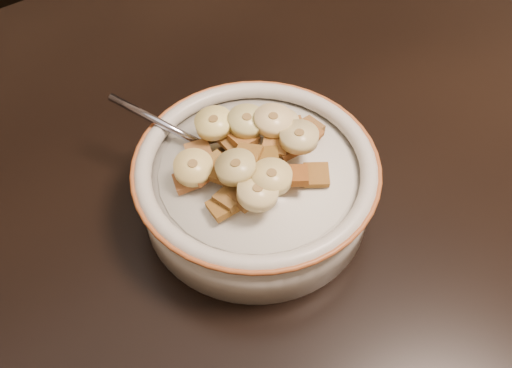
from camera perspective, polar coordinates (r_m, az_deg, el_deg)
table at (r=0.49m, az=-1.65°, el=-8.04°), size 1.42×0.93×0.04m
chair at (r=1.11m, az=-17.07°, el=10.12°), size 0.50×0.50×0.91m
cereal_bowl at (r=0.48m, az=0.00°, el=-0.51°), size 0.19×0.19×0.05m
milk at (r=0.47m, az=0.00°, el=1.24°), size 0.16×0.16×0.00m
spoon at (r=0.47m, az=-3.34°, el=2.89°), size 0.05×0.06×0.01m
cereal_square_0 at (r=0.45m, az=-4.04°, el=1.91°), size 0.02×0.02×0.01m
cereal_square_1 at (r=0.43m, az=-3.36°, el=-2.25°), size 0.02×0.02×0.01m
cereal_square_2 at (r=0.45m, az=0.98°, el=2.70°), size 0.03×0.03×0.01m
cereal_square_3 at (r=0.48m, az=-2.55°, el=5.81°), size 0.02×0.02×0.01m
cereal_square_4 at (r=0.46m, az=1.98°, el=4.05°), size 0.03×0.03×0.01m
cereal_square_5 at (r=0.44m, az=-0.82°, el=2.95°), size 0.03×0.03×0.01m
cereal_square_6 at (r=0.47m, az=-5.78°, el=3.29°), size 0.03×0.03×0.01m
cereal_square_7 at (r=0.49m, az=3.70°, el=5.61°), size 0.03×0.03×0.01m
cereal_square_8 at (r=0.45m, az=-5.39°, el=1.14°), size 0.02×0.02×0.01m
cereal_square_9 at (r=0.45m, az=-6.93°, el=0.36°), size 0.03×0.03×0.01m
cereal_square_10 at (r=0.49m, az=5.32°, el=5.64°), size 0.02×0.02×0.01m
cereal_square_11 at (r=0.48m, az=-3.91°, el=5.26°), size 0.03×0.03×0.01m
cereal_square_12 at (r=0.48m, az=5.20°, el=4.97°), size 0.03×0.02×0.01m
cereal_square_13 at (r=0.46m, az=-1.29°, el=4.61°), size 0.02×0.02×0.01m
cereal_square_14 at (r=0.49m, az=0.80°, el=5.97°), size 0.03×0.03×0.01m
cereal_square_15 at (r=0.45m, az=6.05°, el=0.92°), size 0.03×0.03×0.01m
cereal_square_16 at (r=0.44m, az=3.96°, el=0.86°), size 0.03×0.03×0.01m
cereal_square_17 at (r=0.49m, az=-2.58°, el=6.24°), size 0.02×0.02×0.01m
cereal_square_18 at (r=0.43m, az=-2.56°, el=-1.30°), size 0.02×0.02×0.01m
cereal_square_19 at (r=0.44m, az=-0.96°, el=1.70°), size 0.03×0.03×0.01m
cereal_square_20 at (r=0.44m, az=-3.33°, el=1.20°), size 0.03×0.03×0.01m
cereal_square_21 at (r=0.46m, az=3.33°, el=3.71°), size 0.02×0.02×0.01m
cereal_square_22 at (r=0.43m, az=-0.06°, el=-0.50°), size 0.02×0.02×0.01m
cereal_square_23 at (r=0.43m, az=-1.01°, el=-1.31°), size 0.02×0.02×0.01m
cereal_square_24 at (r=0.47m, az=-2.21°, el=4.28°), size 0.02×0.02×0.01m
banana_slice_0 at (r=0.45m, az=-6.29°, el=1.65°), size 0.04×0.04×0.01m
banana_slice_1 at (r=0.42m, az=0.17°, el=-0.81°), size 0.04×0.04×0.01m
banana_slice_2 at (r=0.47m, az=-4.24°, el=6.10°), size 0.04×0.04×0.01m
banana_slice_3 at (r=0.47m, az=2.40°, el=6.10°), size 0.04×0.04×0.01m
banana_slice_4 at (r=0.46m, az=-0.91°, el=6.31°), size 0.04×0.04×0.01m
banana_slice_5 at (r=0.45m, az=4.32°, el=4.73°), size 0.04×0.04×0.01m
banana_slice_6 at (r=0.43m, az=1.57°, el=0.72°), size 0.04×0.04×0.01m
banana_slice_7 at (r=0.43m, az=-2.03°, el=1.70°), size 0.03×0.03×0.02m
banana_slice_8 at (r=0.46m, az=1.73°, el=6.39°), size 0.04×0.04×0.01m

